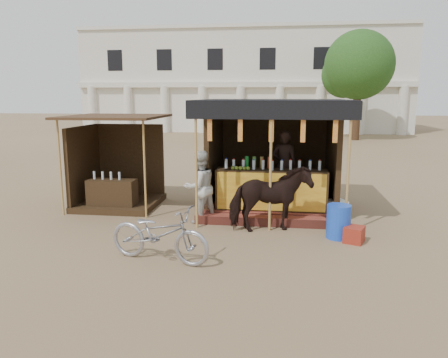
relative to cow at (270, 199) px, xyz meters
The scene contains 11 objects.
ground 1.93m from the cow, 123.89° to the right, with size 120.00×120.00×0.00m, color #846B4C.
main_stall 1.90m from the cow, 89.47° to the left, with size 3.60×3.61×2.78m.
secondary_stall 4.52m from the cow, 157.29° to the left, with size 2.40×2.40×2.38m.
cow is the anchor object (origin of this frame).
motorbike 2.74m from the cow, 133.14° to the right, with size 0.66×1.90×1.00m, color #9E9DA6.
bystander 1.70m from the cow, 162.52° to the left, with size 0.80×0.63×1.65m, color beige.
blue_barrel 1.48m from the cow, 10.92° to the right, with size 0.49×0.49×0.69m, color blue.
red_crate 1.85m from the cow, 16.61° to the right, with size 0.36×0.40×0.32m, color maroon.
cooler 1.86m from the cow, 37.90° to the left, with size 0.76×0.65×0.46m.
background_building 28.80m from the cow, 96.02° to the left, with size 26.00×7.45×8.18m.
tree 21.56m from the cow, 76.89° to the left, with size 4.50×4.40×7.00m.
Camera 1 is at (1.22, -7.59, 2.88)m, focal length 35.00 mm.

